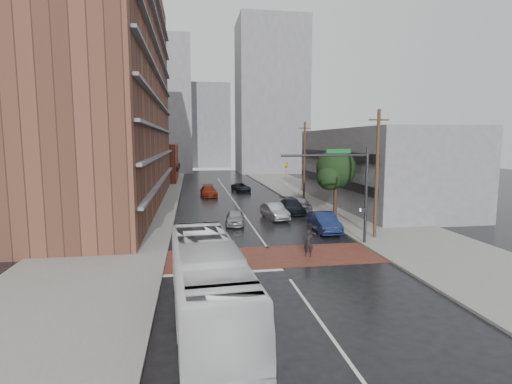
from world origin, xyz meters
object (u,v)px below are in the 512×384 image
object	(u,v)px
pedestrian_b	(311,235)
car_parked_mid	(292,206)
pedestrian_a	(309,243)
car_travel_c	(209,191)
car_travel_b	(275,211)
car_parked_near	(324,222)
car_travel_a	(235,217)
suv_travel	(241,187)
car_parked_far	(299,204)
transit_bus	(208,281)

from	to	relation	value
pedestrian_b	car_parked_mid	size ratio (longest dim) A/B	0.33
pedestrian_a	car_travel_c	xyz separation A→B (m)	(-5.27, 30.05, -0.14)
pedestrian_a	pedestrian_b	size ratio (longest dim) A/B	1.06
car_travel_c	car_travel_b	bearing A→B (deg)	-74.80
car_parked_near	pedestrian_a	bearing A→B (deg)	-115.65
car_travel_a	suv_travel	size ratio (longest dim) A/B	0.88
car_travel_c	car_parked_near	bearing A→B (deg)	-72.84
suv_travel	car_parked_far	world-z (taller)	car_parked_far
car_travel_a	car_parked_far	size ratio (longest dim) A/B	0.87
transit_bus	car_travel_a	xyz separation A→B (m)	(3.25, 19.17, -0.95)
suv_travel	car_parked_near	size ratio (longest dim) A/B	0.94
transit_bus	pedestrian_a	bearing A→B (deg)	46.21
suv_travel	car_parked_near	distance (m)	28.06
car_travel_b	car_parked_mid	distance (m)	3.84
car_travel_b	car_travel_c	distance (m)	18.01
pedestrian_b	suv_travel	distance (m)	32.14
car_travel_a	car_parked_far	xyz separation A→B (m)	(7.72, 6.14, 0.11)
pedestrian_b	car_parked_mid	world-z (taller)	pedestrian_b
car_parked_mid	pedestrian_b	bearing A→B (deg)	-96.87
suv_travel	car_parked_mid	bearing A→B (deg)	-89.62
car_parked_near	car_travel_b	bearing A→B (deg)	116.49
car_parked_near	car_travel_c	bearing A→B (deg)	111.33
pedestrian_b	car_parked_far	world-z (taller)	pedestrian_b
transit_bus	pedestrian_b	bearing A→B (deg)	50.24
pedestrian_b	car_travel_b	size ratio (longest dim) A/B	0.37
car_parked_near	car_parked_mid	distance (m)	9.10
pedestrian_a	car_travel_b	xyz separation A→B (m)	(0.45, 12.97, -0.13)
car_travel_c	car_parked_near	distance (m)	24.80
suv_travel	car_travel_b	bearing A→B (deg)	-97.38
suv_travel	car_parked_far	size ratio (longest dim) A/B	0.99
transit_bus	pedestrian_b	size ratio (longest dim) A/B	7.01
pedestrian_a	car_travel_c	distance (m)	30.51
transit_bus	car_parked_near	bearing A→B (deg)	51.87
car_travel_a	pedestrian_a	bearing A→B (deg)	-63.71
car_travel_b	car_parked_mid	xyz separation A→B (m)	(2.48, 2.93, -0.02)
pedestrian_a	car_parked_mid	world-z (taller)	pedestrian_a
suv_travel	car_travel_a	bearing A→B (deg)	-107.48
pedestrian_b	suv_travel	xyz separation A→B (m)	(-1.12, 32.12, -0.20)
car_parked_near	car_travel_a	bearing A→B (deg)	150.54
pedestrian_a	car_parked_mid	distance (m)	16.16
car_travel_c	car_parked_far	bearing A→B (deg)	-57.63
transit_bus	car_parked_near	distance (m)	18.26
transit_bus	pedestrian_a	world-z (taller)	transit_bus
pedestrian_b	car_parked_far	distance (m)	14.90
car_parked_mid	car_parked_far	distance (m)	1.63
pedestrian_b	car_parked_near	size ratio (longest dim) A/B	0.34
car_travel_a	car_parked_near	xyz separation A→B (m)	(7.09, -4.15, 0.12)
car_travel_b	car_parked_mid	size ratio (longest dim) A/B	0.90
car_travel_c	car_parked_near	world-z (taller)	car_parked_near
suv_travel	car_travel_c	bearing A→B (deg)	-146.87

